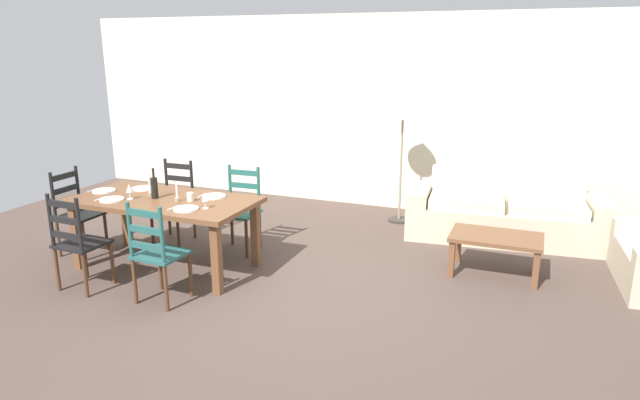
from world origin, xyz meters
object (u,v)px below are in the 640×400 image
at_px(dining_chair_far_left, 175,201).
at_px(wine_bottle, 154,187).
at_px(dining_chair_near_left, 78,242).
at_px(wine_glass_near_right, 205,197).
at_px(couch, 504,215).
at_px(dining_chair_far_right, 240,210).
at_px(coffee_table, 496,241).
at_px(standing_lamp, 403,116).
at_px(dining_chair_head_west, 76,212).
at_px(wine_glass_near_left, 129,189).
at_px(dining_chair_near_right, 157,253).
at_px(dining_table, 164,207).
at_px(coffee_cup_primary, 190,197).

bearing_deg(dining_chair_far_left, wine_bottle, -65.59).
relative_size(dining_chair_near_left, dining_chair_far_left, 1.00).
bearing_deg(wine_glass_near_right, couch, 42.99).
bearing_deg(wine_glass_near_right, dining_chair_near_left, -147.90).
relative_size(dining_chair_far_right, coffee_table, 1.07).
bearing_deg(wine_bottle, standing_lamp, 51.81).
relative_size(dining_chair_head_west, wine_glass_near_left, 5.96).
distance_m(dining_chair_near_left, dining_chair_far_right, 1.77).
distance_m(dining_chair_near_right, couch, 4.11).
height_order(wine_glass_near_left, coffee_table, wine_glass_near_left).
xyz_separation_m(dining_chair_far_left, wine_glass_near_right, (1.05, -0.91, 0.38)).
bearing_deg(wine_glass_near_left, dining_table, 25.56).
bearing_deg(dining_chair_far_left, dining_chair_far_right, -1.11).
distance_m(dining_chair_far_left, dining_chair_head_west, 1.08).
xyz_separation_m(dining_chair_near_right, couch, (2.76, 3.03, -0.19)).
bearing_deg(dining_chair_far_right, wine_glass_near_left, -130.34).
height_order(dining_chair_far_left, dining_chair_head_west, same).
bearing_deg(wine_bottle, dining_chair_far_left, 114.41).
xyz_separation_m(dining_chair_head_west, coffee_table, (4.41, 1.11, -0.12)).
distance_m(dining_chair_head_west, coffee_table, 4.55).
height_order(wine_glass_near_right, coffee_cup_primary, wine_glass_near_right).
bearing_deg(dining_chair_near_left, dining_chair_near_right, 3.08).
xyz_separation_m(dining_chair_head_west, standing_lamp, (3.06, 2.51, 0.93)).
distance_m(dining_table, standing_lamp, 3.20).
distance_m(wine_bottle, standing_lamp, 3.23).
xyz_separation_m(dining_chair_far_left, dining_chair_far_right, (0.91, -0.02, 0.00)).
distance_m(dining_table, coffee_table, 3.42).
height_order(dining_chair_far_right, wine_bottle, wine_bottle).
relative_size(dining_chair_near_right, dining_chair_far_right, 1.00).
bearing_deg(dining_chair_head_west, wine_glass_near_left, -7.81).
height_order(dining_chair_near_left, coffee_cup_primary, dining_chair_near_left).
relative_size(wine_glass_near_left, couch, 0.07).
height_order(dining_chair_far_right, couch, dining_chair_far_right).
height_order(dining_table, dining_chair_head_west, dining_chair_head_west).
height_order(dining_chair_near_left, standing_lamp, standing_lamp).
relative_size(dining_table, dining_chair_head_west, 1.98).
bearing_deg(standing_lamp, wine_glass_near_right, -115.91).
height_order(dining_chair_near_left, dining_chair_head_west, same).
distance_m(dining_chair_near_left, coffee_cup_primary, 1.13).
height_order(dining_chair_far_left, standing_lamp, standing_lamp).
bearing_deg(coffee_cup_primary, coffee_table, 20.09).
distance_m(dining_chair_near_right, coffee_table, 3.31).
distance_m(dining_chair_near_left, dining_chair_near_right, 0.88).
distance_m(dining_chair_far_left, wine_glass_near_right, 1.44).
xyz_separation_m(dining_chair_far_left, couch, (3.67, 1.53, -0.19)).
bearing_deg(wine_bottle, dining_table, 10.52).
bearing_deg(couch, dining_table, -144.47).
relative_size(dining_table, standing_lamp, 1.16).
bearing_deg(dining_chair_head_west, standing_lamp, 39.34).
distance_m(dining_table, wine_glass_near_right, 0.65).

